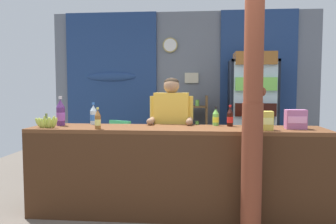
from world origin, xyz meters
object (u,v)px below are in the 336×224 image
at_px(shopkeeper, 171,123).
at_px(soda_bottle_grape_soda, 61,113).
at_px(soda_bottle_iced_tea, 98,120).
at_px(snack_box_wafer, 296,119).
at_px(timber_post, 253,109).
at_px(drink_fridge, 253,108).
at_px(soda_bottle_water, 93,115).
at_px(snack_box_instant_noodle, 264,121).
at_px(soda_bottle_cola, 230,117).
at_px(banana_bunch, 47,122).
at_px(stall_counter, 175,163).
at_px(plastic_lawn_chair, 115,145).
at_px(bottle_shelf_rack, 193,131).
at_px(soda_bottle_lime_soda, 216,118).

bearing_deg(shopkeeper, soda_bottle_grape_soda, -162.33).
xyz_separation_m(soda_bottle_iced_tea, snack_box_wafer, (2.04, 0.20, 0.00)).
distance_m(timber_post, shopkeeper, 1.25).
height_order(timber_post, drink_fridge, timber_post).
distance_m(soda_bottle_water, snack_box_instant_noodle, 1.92).
bearing_deg(snack_box_instant_noodle, soda_bottle_water, 169.32).
distance_m(soda_bottle_cola, snack_box_wafer, 0.68).
height_order(snack_box_wafer, banana_bunch, snack_box_wafer).
xyz_separation_m(stall_counter, soda_bottle_grape_soda, (-1.31, 0.18, 0.51)).
bearing_deg(shopkeeper, plastic_lawn_chair, 133.67).
distance_m(bottle_shelf_rack, snack_box_wafer, 2.36).
height_order(timber_post, snack_box_instant_noodle, timber_post).
bearing_deg(soda_bottle_cola, timber_post, -76.59).
distance_m(drink_fridge, soda_bottle_iced_tea, 2.81).
relative_size(timber_post, soda_bottle_iced_tea, 11.03).
relative_size(timber_post, soda_bottle_cola, 10.53).
bearing_deg(timber_post, shopkeeper, 132.20).
height_order(timber_post, bottle_shelf_rack, timber_post).
distance_m(timber_post, banana_bunch, 2.13).
distance_m(bottle_shelf_rack, plastic_lawn_chair, 1.35).
bearing_deg(soda_bottle_cola, banana_bunch, -170.63).
relative_size(soda_bottle_iced_tea, soda_bottle_cola, 0.96).
relative_size(soda_bottle_cola, snack_box_wafer, 1.14).
relative_size(timber_post, soda_bottle_water, 9.83).
bearing_deg(soda_bottle_iced_tea, soda_bottle_lime_soda, 19.30).
height_order(drink_fridge, soda_bottle_lime_soda, drink_fridge).
distance_m(stall_counter, soda_bottle_iced_tea, 0.92).
xyz_separation_m(plastic_lawn_chair, shopkeeper, (0.96, -1.01, 0.45)).
xyz_separation_m(snack_box_instant_noodle, banana_bunch, (-2.27, -0.03, -0.04)).
relative_size(stall_counter, shopkeeper, 2.10).
distance_m(shopkeeper, banana_bunch, 1.42).
relative_size(soda_bottle_iced_tea, snack_box_instant_noodle, 1.17).
height_order(drink_fridge, bottle_shelf_rack, drink_fridge).
xyz_separation_m(stall_counter, bottle_shelf_rack, (0.16, 2.17, 0.06)).
distance_m(plastic_lawn_chair, soda_bottle_water, 1.37).
bearing_deg(shopkeeper, bottle_shelf_rack, 81.41).
xyz_separation_m(drink_fridge, snack_box_instant_noodle, (-0.20, -2.00, -0.00)).
xyz_separation_m(bottle_shelf_rack, banana_bunch, (-1.52, -2.22, 0.36)).
distance_m(plastic_lawn_chair, snack_box_wafer, 2.78).
relative_size(soda_bottle_water, banana_bunch, 0.94).
relative_size(bottle_shelf_rack, soda_bottle_grape_soda, 3.75).
height_order(plastic_lawn_chair, soda_bottle_grape_soda, soda_bottle_grape_soda).
distance_m(drink_fridge, soda_bottle_grape_soda, 3.01).
xyz_separation_m(shopkeeper, snack_box_wafer, (1.33, -0.46, 0.11)).
distance_m(soda_bottle_grape_soda, banana_bunch, 0.25).
bearing_deg(soda_bottle_lime_soda, drink_fridge, 67.89).
height_order(stall_counter, bottle_shelf_rack, bottle_shelf_rack).
bearing_deg(soda_bottle_cola, soda_bottle_lime_soda, 158.66).
height_order(plastic_lawn_chair, soda_bottle_lime_soda, soda_bottle_lime_soda).
distance_m(soda_bottle_lime_soda, soda_bottle_cola, 0.17).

